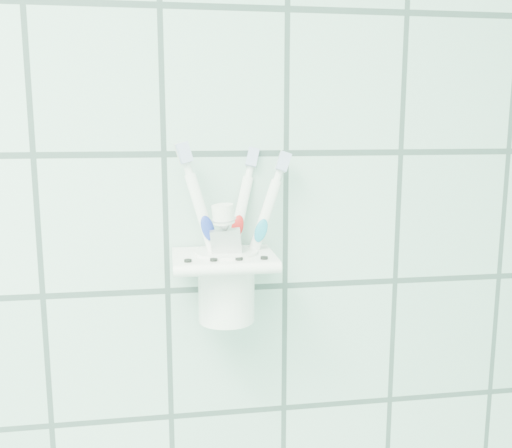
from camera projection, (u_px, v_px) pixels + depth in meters
holder_bracket at (224, 261)px, 0.66m from camera, size 0.12×0.10×0.04m
cup at (226, 282)px, 0.67m from camera, size 0.07×0.07×0.09m
toothbrush_pink at (233, 227)px, 0.65m from camera, size 0.06×0.03×0.21m
toothbrush_blue at (218, 228)px, 0.67m from camera, size 0.05×0.05×0.20m
toothbrush_orange at (234, 229)px, 0.66m from camera, size 0.07×0.03×0.20m
toothpaste_tube at (232, 251)px, 0.66m from camera, size 0.04×0.03×0.14m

